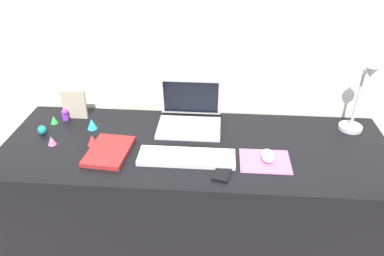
# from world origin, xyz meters

# --- Properties ---
(back_wall) EXTENTS (2.94, 0.05, 1.44)m
(back_wall) POSITION_xyz_m (0.00, 0.35, 0.72)
(back_wall) COLOR silver
(back_wall) RESTS_ON ground_plane
(desk) EXTENTS (1.74, 0.63, 0.74)m
(desk) POSITION_xyz_m (0.00, 0.00, 0.37)
(desk) COLOR black
(desk) RESTS_ON ground_plane
(laptop) EXTENTS (0.30, 0.25, 0.21)m
(laptop) POSITION_xyz_m (-0.04, 0.19, 0.79)
(laptop) COLOR silver
(laptop) RESTS_ON desk
(keyboard) EXTENTS (0.41, 0.13, 0.02)m
(keyboard) POSITION_xyz_m (-0.03, -0.11, 0.75)
(keyboard) COLOR silver
(keyboard) RESTS_ON desk
(mousepad) EXTENTS (0.21, 0.17, 0.00)m
(mousepad) POSITION_xyz_m (0.30, -0.10, 0.74)
(mousepad) COLOR pink
(mousepad) RESTS_ON desk
(mouse) EXTENTS (0.06, 0.10, 0.03)m
(mouse) POSITION_xyz_m (0.31, -0.09, 0.76)
(mouse) COLOR silver
(mouse) RESTS_ON mousepad
(cell_phone) EXTENTS (0.09, 0.14, 0.01)m
(cell_phone) POSITION_xyz_m (0.12, -0.19, 0.74)
(cell_phone) COLOR black
(cell_phone) RESTS_ON desk
(desk_lamp) EXTENTS (0.11, 0.16, 0.35)m
(desk_lamp) POSITION_xyz_m (0.73, 0.17, 0.91)
(desk_lamp) COLOR #B7B7BC
(desk_lamp) RESTS_ON desk
(notebook_pad) EXTENTS (0.19, 0.25, 0.02)m
(notebook_pad) POSITION_xyz_m (-0.37, -0.09, 0.75)
(notebook_pad) COLOR maroon
(notebook_pad) RESTS_ON desk
(picture_frame) EXTENTS (0.12, 0.02, 0.15)m
(picture_frame) POSITION_xyz_m (-0.62, 0.21, 0.81)
(picture_frame) COLOR #B2A58C
(picture_frame) RESTS_ON desk
(toy_figurine_pink) EXTENTS (0.04, 0.04, 0.04)m
(toy_figurine_pink) POSITION_xyz_m (-0.65, -0.04, 0.76)
(toy_figurine_pink) COLOR pink
(toy_figurine_pink) RESTS_ON desk
(toy_figurine_purple) EXTENTS (0.03, 0.03, 0.06)m
(toy_figurine_purple) POSITION_xyz_m (-0.67, 0.18, 0.77)
(toy_figurine_purple) COLOR purple
(toy_figurine_purple) RESTS_ON desk
(toy_figurine_cyan) EXTENTS (0.05, 0.05, 0.05)m
(toy_figurine_cyan) POSITION_xyz_m (-0.51, 0.11, 0.77)
(toy_figurine_cyan) COLOR #28B7CC
(toy_figurine_cyan) RESTS_ON desk
(toy_figurine_green) EXTENTS (0.04, 0.04, 0.04)m
(toy_figurine_green) POSITION_xyz_m (-0.71, 0.15, 0.76)
(toy_figurine_green) COLOR green
(toy_figurine_green) RESTS_ON desk
(toy_figurine_red) EXTENTS (0.05, 0.05, 0.05)m
(toy_figurine_red) POSITION_xyz_m (-0.46, -0.03, 0.77)
(toy_figurine_red) COLOR red
(toy_figurine_red) RESTS_ON desk
(toy_figurine_teal) EXTENTS (0.04, 0.04, 0.05)m
(toy_figurine_teal) POSITION_xyz_m (-0.72, 0.04, 0.76)
(toy_figurine_teal) COLOR teal
(toy_figurine_teal) RESTS_ON desk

